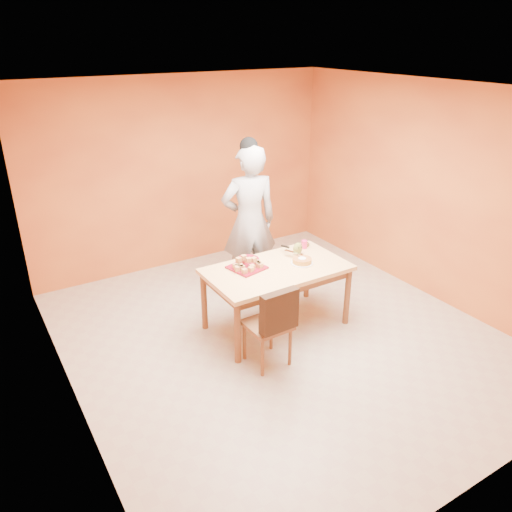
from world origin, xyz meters
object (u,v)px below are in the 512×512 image
person (249,222)px  pastry_platter (247,267)px  checker_tin (305,244)px  dining_table (277,275)px  sponge_cake (302,260)px  egg_ornament (298,249)px  dining_chair (268,323)px  red_dinner_plate (248,259)px  magenta_glass (304,244)px

person → pastry_platter: 0.92m
pastry_platter → checker_tin: bearing=11.2°
dining_table → sponge_cake: bearing=-10.5°
pastry_platter → sponge_cake: (0.61, -0.22, 0.03)m
dining_table → egg_ornament: (0.42, 0.18, 0.17)m
dining_chair → egg_ornament: (0.89, 0.75, 0.35)m
dining_table → dining_chair: (-0.48, -0.57, -0.19)m
red_dinner_plate → magenta_glass: magenta_glass is taller
sponge_cake → egg_ornament: size_ratio=1.48×
person → checker_tin: (0.47, -0.56, -0.21)m
pastry_platter → sponge_cake: 0.65m
red_dinner_plate → dining_chair: bearing=-108.4°
dining_chair → sponge_cake: 0.99m
person → magenta_glass: size_ratio=19.82×
magenta_glass → checker_tin: 0.09m
sponge_cake → egg_ornament: (0.11, 0.24, 0.04)m
pastry_platter → red_dinner_plate: 0.23m
red_dinner_plate → checker_tin: (0.83, 0.00, 0.01)m
pastry_platter → red_dinner_plate: pastry_platter is taller
dining_table → person: 0.98m
dining_chair → magenta_glass: size_ratio=9.27×
dining_chair → pastry_platter: dining_chair is taller
checker_tin → dining_table: bearing=-151.9°
dining_chair → red_dinner_plate: bearing=70.3°
pastry_platter → checker_tin: checker_tin is taller
dining_table → checker_tin: bearing=28.1°
red_dinner_plate → magenta_glass: 0.77m
dining_table → egg_ornament: size_ratio=10.71×
dining_chair → egg_ornament: 1.22m
sponge_cake → pastry_platter: bearing=160.1°
dining_table → red_dinner_plate: red_dinner_plate is taller
egg_ornament → checker_tin: egg_ornament is taller
dining_table → pastry_platter: pastry_platter is taller
pastry_platter → magenta_glass: 0.90m
egg_ornament → magenta_glass: 0.21m
egg_ornament → dining_chair: bearing=-127.3°
dining_chair → dining_table: bearing=48.6°
person → pastry_platter: size_ratio=5.60×
person → pastry_platter: bearing=69.8°
dining_chair → pastry_platter: 0.81m
magenta_glass → checker_tin: (0.06, 0.06, -0.03)m
red_dinner_plate → magenta_glass: size_ratio=2.64×
red_dinner_plate → egg_ornament: egg_ornament is taller
dining_chair → sponge_cake: size_ratio=4.20×
magenta_glass → dining_chair: bearing=-141.4°
dining_table → red_dinner_plate: bearing=116.3°
pastry_platter → person: bearing=57.4°
dining_table → sponge_cake: size_ratio=7.26×
pastry_platter → egg_ornament: egg_ornament is taller
dining_chair → red_dinner_plate: (0.31, 0.92, 0.29)m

